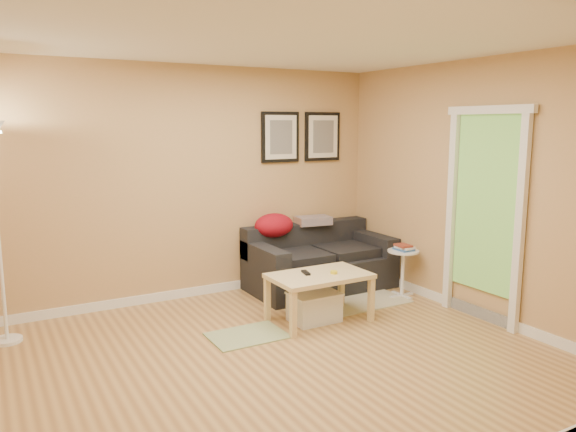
{
  "coord_description": "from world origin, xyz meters",
  "views": [
    {
      "loc": [
        -2.12,
        -3.87,
        1.96
      ],
      "look_at": [
        0.55,
        0.85,
        1.05
      ],
      "focal_mm": 34.43,
      "sensor_mm": 36.0,
      "label": 1
    }
  ],
  "objects_px": {
    "storage_bin": "(314,307)",
    "side_table": "(402,274)",
    "sofa": "(320,258)",
    "book_stack": "(404,247)",
    "coffee_table": "(319,297)"
  },
  "relations": [
    {
      "from": "coffee_table",
      "to": "side_table",
      "type": "xyz_separation_m",
      "value": [
        1.26,
        0.2,
        0.03
      ]
    },
    {
      "from": "side_table",
      "to": "storage_bin",
      "type": "bearing_deg",
      "value": -172.03
    },
    {
      "from": "coffee_table",
      "to": "storage_bin",
      "type": "bearing_deg",
      "value": 139.8
    },
    {
      "from": "sofa",
      "to": "side_table",
      "type": "bearing_deg",
      "value": -48.99
    },
    {
      "from": "sofa",
      "to": "book_stack",
      "type": "height_order",
      "value": "sofa"
    },
    {
      "from": "book_stack",
      "to": "coffee_table",
      "type": "bearing_deg",
      "value": -150.67
    },
    {
      "from": "coffee_table",
      "to": "storage_bin",
      "type": "xyz_separation_m",
      "value": [
        -0.04,
        0.02,
        -0.09
      ]
    },
    {
      "from": "sofa",
      "to": "storage_bin",
      "type": "height_order",
      "value": "sofa"
    },
    {
      "from": "side_table",
      "to": "sofa",
      "type": "bearing_deg",
      "value": 131.01
    },
    {
      "from": "sofa",
      "to": "side_table",
      "type": "distance_m",
      "value": 0.98
    },
    {
      "from": "storage_bin",
      "to": "side_table",
      "type": "distance_m",
      "value": 1.32
    },
    {
      "from": "side_table",
      "to": "book_stack",
      "type": "xyz_separation_m",
      "value": [
        0.01,
        0.0,
        0.3
      ]
    },
    {
      "from": "storage_bin",
      "to": "book_stack",
      "type": "bearing_deg",
      "value": 8.06
    },
    {
      "from": "sofa",
      "to": "coffee_table",
      "type": "xyz_separation_m",
      "value": [
        -0.62,
        -0.94,
        -0.13
      ]
    },
    {
      "from": "coffee_table",
      "to": "storage_bin",
      "type": "height_order",
      "value": "coffee_table"
    }
  ]
}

